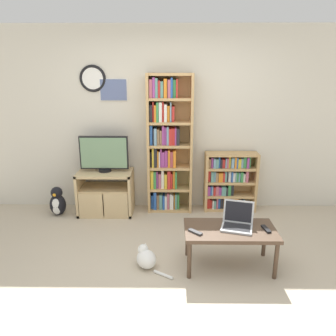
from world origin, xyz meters
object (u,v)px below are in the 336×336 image
(tv_stand, at_px, (106,192))
(bookshelf_tall, at_px, (167,146))
(remote_far_from_laptop, at_px, (195,232))
(penguin_figurine, at_px, (57,202))
(cat, at_px, (146,258))
(bookshelf_short, at_px, (228,181))
(television, at_px, (104,154))
(laptop, at_px, (237,221))
(coffee_table, at_px, (230,233))
(remote_near_laptop, at_px, (266,229))

(tv_stand, distance_m, bookshelf_tall, 1.10)
(remote_far_from_laptop, bearing_deg, penguin_figurine, 98.85)
(cat, bearing_deg, bookshelf_short, 18.26)
(tv_stand, xyz_separation_m, television, (-0.00, 0.03, 0.56))
(cat, bearing_deg, bookshelf_tall, 46.61)
(laptop, relative_size, penguin_figurine, 0.89)
(remote_far_from_laptop, bearing_deg, bookshelf_short, 24.09)
(tv_stand, distance_m, bookshelf_short, 1.79)
(tv_stand, relative_size, penguin_figurine, 1.82)
(tv_stand, bearing_deg, bookshelf_short, 4.80)
(tv_stand, distance_m, cat, 1.55)
(bookshelf_tall, relative_size, coffee_table, 2.09)
(remote_near_laptop, bearing_deg, television, -45.52)
(cat, bearing_deg, remote_near_laptop, -35.57)
(cat, xyz_separation_m, penguin_figurine, (-1.36, 1.27, 0.09))
(tv_stand, relative_size, laptop, 2.05)
(tv_stand, bearing_deg, coffee_table, -40.88)
(bookshelf_tall, bearing_deg, remote_far_from_laptop, -78.84)
(bookshelf_tall, bearing_deg, penguin_figurine, -171.46)
(tv_stand, bearing_deg, television, 90.09)
(bookshelf_short, height_order, remote_near_laptop, bookshelf_short)
(tv_stand, xyz_separation_m, remote_far_from_laptop, (1.19, -1.44, 0.14))
(television, height_order, coffee_table, television)
(tv_stand, relative_size, bookshelf_short, 0.89)
(television, xyz_separation_m, coffee_table, (1.56, -1.38, -0.49))
(coffee_table, height_order, cat, coffee_table)
(bookshelf_short, height_order, coffee_table, bookshelf_short)
(cat, distance_m, penguin_figurine, 1.87)
(laptop, height_order, cat, laptop)
(remote_near_laptop, bearing_deg, laptop, -23.12)
(laptop, distance_m, penguin_figurine, 2.62)
(coffee_table, bearing_deg, remote_far_from_laptop, -165.95)
(tv_stand, relative_size, remote_near_laptop, 4.67)
(bookshelf_short, xyz_separation_m, penguin_figurine, (-2.46, -0.25, -0.25))
(laptop, bearing_deg, remote_far_from_laptop, -146.91)
(tv_stand, distance_m, laptop, 2.10)
(coffee_table, xyz_separation_m, laptop, (0.08, 0.05, 0.11))
(bookshelf_short, bearing_deg, cat, -125.79)
(laptop, bearing_deg, penguin_figurine, 168.16)
(tv_stand, height_order, laptop, laptop)
(tv_stand, distance_m, coffee_table, 2.06)
(laptop, bearing_deg, remote_near_laptop, 1.84)
(television, height_order, cat, television)
(bookshelf_short, distance_m, penguin_figurine, 2.48)
(bookshelf_tall, distance_m, penguin_figurine, 1.76)
(tv_stand, relative_size, bookshelf_tall, 0.39)
(cat, bearing_deg, coffee_table, -34.17)
(tv_stand, xyz_separation_m, coffee_table, (1.56, -1.35, 0.07))
(bookshelf_tall, distance_m, remote_near_laptop, 1.90)
(coffee_table, distance_m, remote_near_laptop, 0.37)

